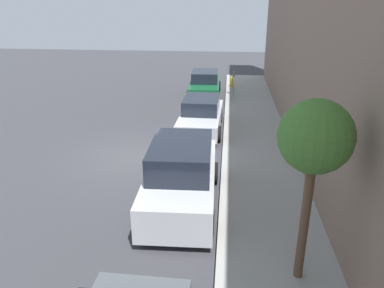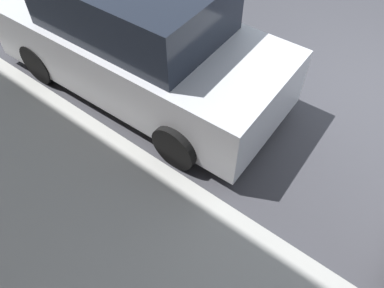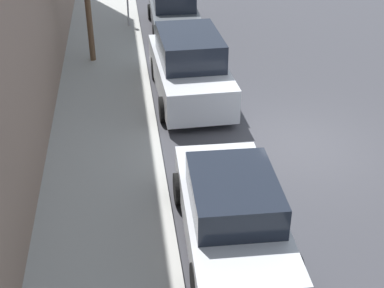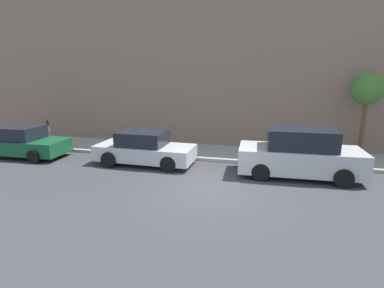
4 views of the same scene
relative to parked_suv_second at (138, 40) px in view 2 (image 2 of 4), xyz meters
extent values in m
plane|color=#38383D|center=(-2.35, 3.36, -0.93)|extent=(60.00, 60.00, 0.00)
cube|color=#B7BABF|center=(0.00, 0.00, -0.23)|extent=(2.10, 4.86, 0.96)
cube|color=black|center=(0.00, 0.00, 0.65)|extent=(1.80, 2.65, 0.80)
cylinder|color=black|center=(-0.93, 1.49, -0.57)|extent=(0.22, 0.71, 0.71)
cylinder|color=black|center=(0.93, 1.49, -0.57)|extent=(0.22, 0.71, 0.71)
cylinder|color=black|center=(-0.93, -1.49, -0.57)|extent=(0.22, 0.71, 0.71)
cylinder|color=black|center=(0.93, -1.49, -0.57)|extent=(0.22, 0.71, 0.71)
camera|label=1|loc=(1.29, -9.84, 4.98)|focal=35.00mm
camera|label=2|loc=(3.37, 3.64, 3.45)|focal=35.00mm
camera|label=3|loc=(1.95, 14.70, 6.12)|focal=50.00mm
camera|label=4|loc=(-12.34, 1.47, 3.22)|focal=28.00mm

